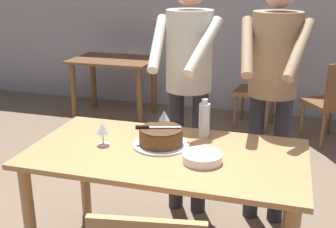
# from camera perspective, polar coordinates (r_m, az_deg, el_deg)

# --- Properties ---
(back_wall) EXTENTS (10.00, 0.12, 2.70)m
(back_wall) POSITION_cam_1_polar(r_m,az_deg,el_deg) (5.41, 9.77, 14.37)
(back_wall) COLOR #ADA8B2
(back_wall) RESTS_ON ground_plane
(main_dining_table) EXTENTS (1.60, 0.84, 0.75)m
(main_dining_table) POSITION_cam_1_polar(r_m,az_deg,el_deg) (2.47, -0.28, -7.50)
(main_dining_table) COLOR tan
(main_dining_table) RESTS_ON ground_plane
(cake_on_platter) EXTENTS (0.34, 0.34, 0.11)m
(cake_on_platter) POSITION_cam_1_polar(r_m,az_deg,el_deg) (2.49, -0.97, -3.22)
(cake_on_platter) COLOR silver
(cake_on_platter) RESTS_ON main_dining_table
(cake_knife) EXTENTS (0.27, 0.10, 0.02)m
(cake_knife) POSITION_cam_1_polar(r_m,az_deg,el_deg) (2.47, -2.64, -1.82)
(cake_knife) COLOR silver
(cake_knife) RESTS_ON cake_on_platter
(plate_stack) EXTENTS (0.22, 0.22, 0.05)m
(plate_stack) POSITION_cam_1_polar(r_m,az_deg,el_deg) (2.29, 4.69, -5.96)
(plate_stack) COLOR white
(plate_stack) RESTS_ON main_dining_table
(wine_glass_near) EXTENTS (0.08, 0.08, 0.14)m
(wine_glass_near) POSITION_cam_1_polar(r_m,az_deg,el_deg) (2.51, -8.93, -2.00)
(wine_glass_near) COLOR silver
(wine_glass_near) RESTS_ON main_dining_table
(wine_glass_far) EXTENTS (0.08, 0.08, 0.14)m
(wine_glass_far) POSITION_cam_1_polar(r_m,az_deg,el_deg) (2.69, -0.54, -0.35)
(wine_glass_far) COLOR silver
(wine_glass_far) RESTS_ON main_dining_table
(water_bottle) EXTENTS (0.07, 0.07, 0.25)m
(water_bottle) POSITION_cam_1_polar(r_m,az_deg,el_deg) (2.60, 4.97, -0.81)
(water_bottle) COLOR silver
(water_bottle) RESTS_ON main_dining_table
(person_cutting_cake) EXTENTS (0.47, 0.56, 1.72)m
(person_cutting_cake) POSITION_cam_1_polar(r_m,az_deg,el_deg) (2.91, 2.80, 5.67)
(person_cutting_cake) COLOR #2D2D38
(person_cutting_cake) RESTS_ON ground_plane
(person_standing_beside) EXTENTS (0.47, 0.56, 1.72)m
(person_standing_beside) POSITION_cam_1_polar(r_m,az_deg,el_deg) (2.86, 14.15, 4.92)
(person_standing_beside) COLOR #2D2D38
(person_standing_beside) RESTS_ON ground_plane
(background_table) EXTENTS (1.00, 0.70, 0.74)m
(background_table) POSITION_cam_1_polar(r_m,az_deg,el_deg) (5.22, -7.37, 5.75)
(background_table) COLOR brown
(background_table) RESTS_ON ground_plane
(background_chair_0) EXTENTS (0.61, 0.61, 0.90)m
(background_chair_0) POSITION_cam_1_polar(r_m,az_deg,el_deg) (4.64, 21.82, 1.82)
(background_chair_0) COLOR brown
(background_chair_0) RESTS_ON ground_plane
(background_chair_1) EXTENTS (0.49, 0.49, 0.90)m
(background_chair_1) POSITION_cam_1_polar(r_m,az_deg,el_deg) (4.92, 12.74, 3.62)
(background_chair_1) COLOR brown
(background_chair_1) RESTS_ON ground_plane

